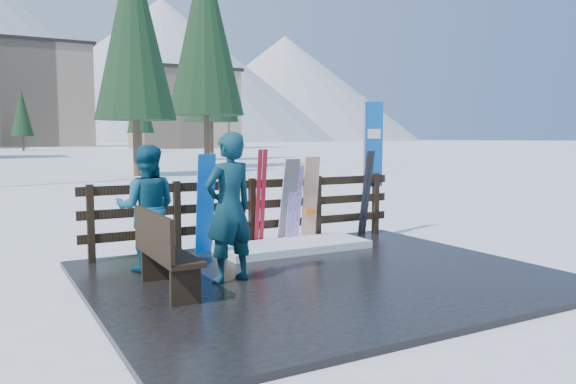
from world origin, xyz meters
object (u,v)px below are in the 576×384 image
rental_flag (371,149)px  snowboard_3 (294,205)px  snowboard_2 (231,210)px  snowboard_0 (205,204)px  person_front (229,207)px  snowboard_1 (226,210)px  snowboard_5 (310,200)px  person_back (147,208)px  snowboard_4 (288,202)px  bench (162,250)px

rental_flag → snowboard_3: bearing=-171.6°
snowboard_2 → rental_flag: (3.00, 0.27, 0.94)m
snowboard_0 → person_front: bearing=-101.0°
snowboard_0 → snowboard_1: size_ratio=1.14×
snowboard_0 → rental_flag: rental_flag is taller
snowboard_5 → person_back: 3.08m
snowboard_1 → snowboard_4: (1.15, 0.00, 0.06)m
snowboard_0 → snowboard_4: bearing=0.0°
snowboard_3 → person_back: 2.77m
snowboard_5 → person_back: person_back is taller
snowboard_3 → snowboard_4: snowboard_4 is taller
snowboard_2 → person_back: bearing=-157.1°
snowboard_4 → snowboard_0: bearing=180.0°
person_front → rental_flag: bearing=-163.8°
person_back → rental_flag: bearing=-147.3°
snowboard_0 → snowboard_2: snowboard_0 is taller
snowboard_5 → person_back: bearing=-168.0°
bench → rental_flag: rental_flag is taller
snowboard_4 → person_front: bearing=-136.3°
snowboard_1 → bench: bearing=-130.4°
snowboard_1 → person_front: 1.90m
bench → snowboard_3: bearing=33.1°
snowboard_0 → snowboard_3: bearing=0.0°
snowboard_1 → snowboard_5: (1.58, 0.00, 0.07)m
snowboard_3 → person_front: size_ratio=0.73×
snowboard_3 → rental_flag: rental_flag is taller
snowboard_1 → snowboard_0: bearing=180.0°
snowboard_1 → snowboard_5: snowboard_5 is taller
snowboard_1 → person_front: person_front is taller
snowboard_1 → person_front: size_ratio=0.74×
snowboard_1 → snowboard_2: size_ratio=1.03×
snowboard_3 → snowboard_5: (0.31, 0.00, 0.07)m
snowboard_4 → rental_flag: 2.14m
snowboard_3 → rental_flag: 2.07m
snowboard_2 → snowboard_5: (1.49, 0.00, 0.08)m
bench → rental_flag: size_ratio=0.58×
rental_flag → person_back: (-4.52, -0.91, -0.74)m
snowboard_2 → snowboard_5: 1.49m
snowboard_1 → snowboard_4: 1.15m
bench → snowboard_0: 2.25m
snowboard_2 → person_back: 1.66m
snowboard_1 → snowboard_5: 1.58m
rental_flag → person_back: rental_flag is taller
snowboard_4 → snowboard_5: snowboard_5 is taller
person_front → snowboard_2: bearing=-125.6°
snowboard_3 → snowboard_1: bearing=-180.0°
person_front → snowboard_1: bearing=-123.1°
snowboard_1 → rental_flag: (3.09, 0.27, 0.93)m
snowboard_3 → person_front: (-1.94, -1.75, 0.26)m
snowboard_4 → snowboard_5: 0.43m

